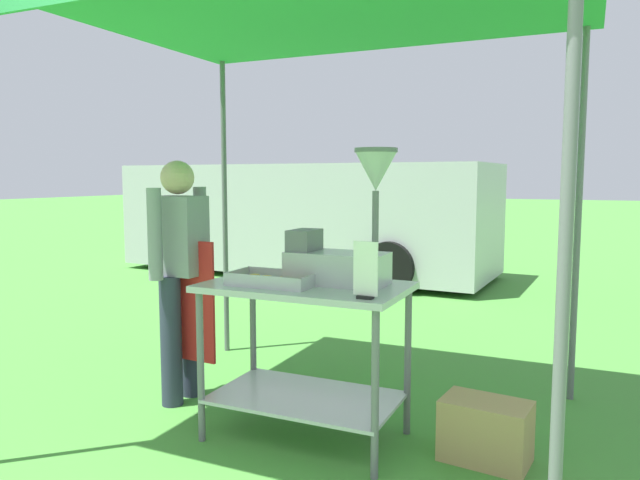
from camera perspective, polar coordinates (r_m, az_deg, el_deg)
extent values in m
plane|color=#478E38|center=(8.23, 15.07, -4.68)|extent=(70.00, 70.00, 0.00)
cylinder|color=slate|center=(2.02, 22.41, -2.19)|extent=(0.04, 0.04, 2.46)
cylinder|color=slate|center=(5.12, -9.13, 2.91)|extent=(0.04, 0.04, 2.46)
cylinder|color=slate|center=(4.27, 23.52, 1.88)|extent=(0.04, 0.04, 2.46)
cube|color=#2D934C|center=(3.58, -0.36, 21.93)|extent=(2.96, 2.46, 0.05)
cube|color=#B7B7BC|center=(3.37, -1.41, -4.53)|extent=(1.14, 0.68, 0.04)
cube|color=#B7B7BC|center=(3.54, -1.38, -14.85)|extent=(1.05, 0.62, 0.02)
cylinder|color=slate|center=(3.50, -11.38, -11.87)|extent=(0.04, 0.04, 0.87)
cylinder|color=slate|center=(3.04, 5.30, -14.57)|extent=(0.04, 0.04, 0.87)
cylinder|color=slate|center=(3.96, -6.43, -9.65)|extent=(0.04, 0.04, 0.87)
cylinder|color=slate|center=(3.56, 8.41, -11.49)|extent=(0.04, 0.04, 0.87)
cube|color=#B7B7BC|center=(3.34, -4.53, -4.21)|extent=(0.48, 0.27, 0.01)
cube|color=#B7B7BC|center=(3.23, -5.64, -3.94)|extent=(0.48, 0.01, 0.06)
cube|color=#B7B7BC|center=(3.45, -3.51, -3.28)|extent=(0.48, 0.01, 0.06)
cube|color=#B7B7BC|center=(3.46, -7.94, -3.31)|extent=(0.01, 0.27, 0.06)
cube|color=#B7B7BC|center=(3.23, -0.90, -3.90)|extent=(0.01, 0.27, 0.06)
torus|color=#EAB251|center=(3.35, -2.17, -3.85)|extent=(0.08, 0.08, 0.03)
torus|color=#EAB251|center=(3.34, -4.64, -3.91)|extent=(0.10, 0.10, 0.03)
torus|color=#EAB251|center=(3.35, -7.65, -3.91)|extent=(0.10, 0.10, 0.03)
torus|color=#EAB251|center=(3.23, -2.77, -4.23)|extent=(0.09, 0.09, 0.03)
torus|color=#EAB251|center=(3.48, -6.35, -3.50)|extent=(0.09, 0.09, 0.03)
torus|color=#EAB251|center=(3.37, -6.40, -3.83)|extent=(0.09, 0.09, 0.03)
torus|color=#EAB251|center=(3.39, -3.38, -3.75)|extent=(0.09, 0.09, 0.03)
torus|color=#EAB251|center=(3.26, -4.65, -4.14)|extent=(0.10, 0.10, 0.03)
torus|color=#EAB251|center=(3.29, -3.69, -4.03)|extent=(0.10, 0.10, 0.03)
torus|color=#EAB251|center=(3.28, -1.65, -4.06)|extent=(0.10, 0.10, 0.03)
torus|color=#EAB251|center=(3.40, -5.41, -3.73)|extent=(0.08, 0.08, 0.03)
torus|color=#EAB251|center=(3.29, -5.20, -3.66)|extent=(0.08, 0.08, 0.03)
cube|color=#B7B7BC|center=(3.36, 1.73, -2.70)|extent=(0.56, 0.28, 0.18)
cube|color=slate|center=(3.42, -1.50, 0.00)|extent=(0.14, 0.22, 0.12)
cylinder|color=slate|center=(3.25, 5.33, 1.66)|extent=(0.04, 0.04, 0.35)
cone|color=#B7B7BC|center=(3.24, 5.38, 6.55)|extent=(0.22, 0.22, 0.21)
cylinder|color=slate|center=(3.24, 5.40, 8.58)|extent=(0.23, 0.23, 0.02)
cube|color=black|center=(2.97, 4.37, -5.48)|extent=(0.08, 0.05, 0.02)
cube|color=white|center=(2.94, 4.40, -2.76)|extent=(0.13, 0.02, 0.27)
cylinder|color=#2D3347|center=(4.22, -12.25, -8.81)|extent=(0.14, 0.14, 0.86)
cylinder|color=#2D3347|center=(4.08, -14.10, -9.39)|extent=(0.14, 0.14, 0.86)
cube|color=gray|center=(4.02, -13.39, 0.44)|extent=(0.35, 0.24, 0.52)
cube|color=red|center=(4.01, -11.95, -5.78)|extent=(0.32, 0.04, 0.80)
cylinder|color=gray|center=(4.19, -11.40, 1.05)|extent=(0.10, 0.10, 0.58)
cylinder|color=gray|center=(3.86, -15.56, 0.54)|extent=(0.10, 0.10, 0.58)
sphere|color=#DBB28E|center=(4.01, -13.52, 5.85)|extent=(0.22, 0.22, 0.22)
cube|color=tan|center=(3.42, 15.59, -17.23)|extent=(0.48, 0.33, 0.33)
cube|color=#BCBCC1|center=(9.29, -1.50, 2.27)|extent=(5.85, 2.21, 1.60)
cube|color=#1E2833|center=(10.55, -12.28, 4.76)|extent=(0.19, 1.62, 0.70)
cylinder|color=black|center=(9.61, -13.59, -1.07)|extent=(0.69, 0.28, 0.68)
cylinder|color=black|center=(11.07, -7.25, -0.02)|extent=(0.69, 0.28, 0.68)
cylinder|color=black|center=(7.76, 6.74, -2.60)|extent=(0.69, 0.28, 0.68)
cylinder|color=black|center=(9.51, 10.73, -1.08)|extent=(0.69, 0.28, 0.68)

